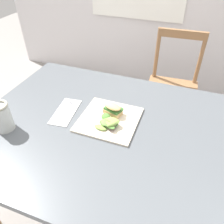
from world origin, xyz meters
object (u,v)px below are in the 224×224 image
Objects in this scene: mason_jar_iced_tea at (2,118)px; chair_wooden_far at (172,88)px; fork_on_napkin at (67,109)px; plate_lunch at (109,119)px; dining_table at (111,146)px; sandwich_half_front at (113,109)px.

chair_wooden_far is at bearing 59.77° from mason_jar_iced_tea.
fork_on_napkin is at bearing -116.77° from chair_wooden_far.
fork_on_napkin is at bearing 47.96° from mason_jar_iced_tea.
plate_lunch is at bearing 0.05° from fork_on_napkin.
fork_on_napkin reaches higher than dining_table.
mason_jar_iced_tea is at bearing -152.95° from plate_lunch.
sandwich_half_front is (0.00, 0.04, 0.03)m from plate_lunch.
mason_jar_iced_tea is at bearing -148.86° from sandwich_half_front.
chair_wooden_far is 3.22× the size of plate_lunch.
sandwich_half_front is (-0.21, -0.83, 0.33)m from chair_wooden_far.
sandwich_half_front is at bearing 105.98° from dining_table.
chair_wooden_far is 6.49× the size of mason_jar_iced_tea.
plate_lunch is at bearing 122.32° from dining_table.
plate_lunch is (-0.03, 0.05, 0.12)m from dining_table.
dining_table is 0.51m from mason_jar_iced_tea.
sandwich_half_front is 0.50m from mason_jar_iced_tea.
plate_lunch is at bearing 27.05° from mason_jar_iced_tea.
chair_wooden_far is 8.88× the size of sandwich_half_front.
dining_table is 0.95m from chair_wooden_far.
chair_wooden_far is at bearing 63.23° from fork_on_napkin.
dining_table is 9.53× the size of mason_jar_iced_tea.
chair_wooden_far is at bearing 76.25° from plate_lunch.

